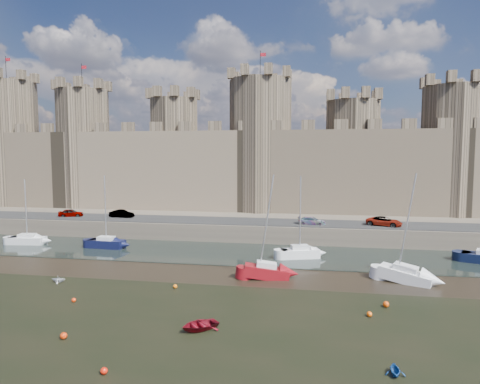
{
  "coord_description": "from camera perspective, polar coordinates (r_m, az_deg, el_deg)",
  "views": [
    {
      "loc": [
        11.7,
        -27.98,
        12.59
      ],
      "look_at": [
        2.95,
        22.0,
        8.01
      ],
      "focal_mm": 32.0,
      "sensor_mm": 36.0,
      "label": 1
    }
  ],
  "objects": [
    {
      "name": "castle",
      "position": [
        76.98,
        0.71,
        4.48
      ],
      "size": [
        108.5,
        11.0,
        29.0
      ],
      "color": "#42382B",
      "rests_on": "quay"
    },
    {
      "name": "buoy_5",
      "position": [
        35.75,
        16.89,
        -15.33
      ],
      "size": [
        0.43,
        0.43,
        0.43
      ],
      "primitive_type": "sphere",
      "color": "#FF5B0B",
      "rests_on": "ground"
    },
    {
      "name": "dinghy_5",
      "position": [
        27.71,
        19.95,
        -21.4
      ],
      "size": [
        1.12,
        1.29,
        0.68
      ],
      "primitive_type": "imported",
      "rotation": [
        1.57,
        0.0,
        -0.0
      ],
      "color": "#14448F",
      "rests_on": "ground"
    },
    {
      "name": "water_channel",
      "position": [
        54.73,
        -2.71,
        -8.1
      ],
      "size": [
        160.0,
        12.0,
        0.08
      ],
      "primitive_type": "cube",
      "color": "black",
      "rests_on": "ground"
    },
    {
      "name": "car_0",
      "position": [
        73.29,
        -21.62,
        -2.62
      ],
      "size": [
        4.0,
        2.5,
        1.27
      ],
      "primitive_type": "imported",
      "rotation": [
        0.0,
        0.0,
        1.86
      ],
      "color": "gray",
      "rests_on": "quay"
    },
    {
      "name": "seaweed_patch",
      "position": [
        27.9,
        -17.39,
        -21.9
      ],
      "size": [
        70.0,
        34.0,
        0.01
      ],
      "primitive_type": "cube",
      "color": "black",
      "rests_on": "ground"
    },
    {
      "name": "buoy_4",
      "position": [
        32.91,
        -22.46,
        -17.29
      ],
      "size": [
        0.48,
        0.48,
        0.48
      ],
      "primitive_type": "sphere",
      "color": "red",
      "rests_on": "ground"
    },
    {
      "name": "buoy_3",
      "position": [
        38.18,
        18.89,
        -13.98
      ],
      "size": [
        0.5,
        0.5,
        0.5
      ],
      "primitive_type": "sphere",
      "color": "#ED490A",
      "rests_on": "ground"
    },
    {
      "name": "buoy_1",
      "position": [
        41.33,
        -8.64,
        -12.34
      ],
      "size": [
        0.4,
        0.4,
        0.4
      ],
      "primitive_type": "sphere",
      "color": "orange",
      "rests_on": "ground"
    },
    {
      "name": "road",
      "position": [
        63.86,
        -0.75,
        -3.89
      ],
      "size": [
        160.0,
        7.0,
        0.1
      ],
      "primitive_type": "cube",
      "color": "black",
      "rests_on": "quay"
    },
    {
      "name": "sailboat_5",
      "position": [
        45.63,
        21.19,
        -10.21
      ],
      "size": [
        5.35,
        3.74,
        10.76
      ],
      "rotation": [
        0.0,
        0.0,
        -0.4
      ],
      "color": "white",
      "rests_on": "ground"
    },
    {
      "name": "car_1",
      "position": [
        69.71,
        -15.5,
        -2.83
      ],
      "size": [
        3.97,
        1.73,
        1.27
      ],
      "primitive_type": "imported",
      "rotation": [
        0.0,
        0.0,
        1.47
      ],
      "color": "gray",
      "rests_on": "quay"
    },
    {
      "name": "dinghy_3",
      "position": [
        46.16,
        -23.05,
        -10.63
      ],
      "size": [
        1.52,
        1.37,
        0.71
      ],
      "primitive_type": "imported",
      "rotation": [
        1.57,
        0.0,
        1.74
      ],
      "color": "silver",
      "rests_on": "ground"
    },
    {
      "name": "ground",
      "position": [
        32.83,
        -12.36,
        -17.51
      ],
      "size": [
        160.0,
        160.0,
        0.0
      ],
      "primitive_type": "plane",
      "color": "black",
      "rests_on": "ground"
    },
    {
      "name": "sailboat_0",
      "position": [
        66.47,
        -26.5,
        -5.67
      ],
      "size": [
        4.99,
        2.42,
        9.0
      ],
      "rotation": [
        0.0,
        0.0,
        0.12
      ],
      "color": "silver",
      "rests_on": "ground"
    },
    {
      "name": "car_2",
      "position": [
        61.57,
        9.56,
        -3.82
      ],
      "size": [
        3.97,
        1.94,
        1.11
      ],
      "primitive_type": "imported",
      "rotation": [
        0.0,
        0.0,
        1.47
      ],
      "color": "gray",
      "rests_on": "quay"
    },
    {
      "name": "sailboat_4",
      "position": [
        43.96,
        3.56,
        -10.45
      ],
      "size": [
        4.73,
        2.41,
        10.55
      ],
      "rotation": [
        0.0,
        0.0,
        0.15
      ],
      "color": "maroon",
      "rests_on": "ground"
    },
    {
      "name": "sailboat_2",
      "position": [
        52.28,
        7.97,
        -7.93
      ],
      "size": [
        4.9,
        3.08,
        9.87
      ],
      "rotation": [
        0.0,
        0.0,
        0.31
      ],
      "color": "white",
      "rests_on": "ground"
    },
    {
      "name": "dinghy_4",
      "position": [
        32.14,
        -5.42,
        -17.35
      ],
      "size": [
        3.49,
        3.52,
        0.6
      ],
      "primitive_type": "imported",
      "rotation": [
        1.57,
        0.0,
        5.52
      ],
      "color": "maroon",
      "rests_on": "ground"
    },
    {
      "name": "car_3",
      "position": [
        62.74,
        18.67,
        -3.75
      ],
      "size": [
        5.26,
        3.68,
        1.33
      ],
      "primitive_type": "imported",
      "rotation": [
        0.0,
        0.0,
        1.23
      ],
      "color": "gray",
      "rests_on": "quay"
    },
    {
      "name": "buoy_0",
      "position": [
        39.95,
        -21.28,
        -13.28
      ],
      "size": [
        0.38,
        0.38,
        0.38
      ],
      "primitive_type": "sphere",
      "color": "#FF350B",
      "rests_on": "ground"
    },
    {
      "name": "buoy_2",
      "position": [
        27.57,
        -17.67,
        -21.78
      ],
      "size": [
        0.42,
        0.42,
        0.42
      ],
      "primitive_type": "sphere",
      "color": "red",
      "rests_on": "ground"
    },
    {
      "name": "sailboat_1",
      "position": [
        59.92,
        -17.4,
        -6.46
      ],
      "size": [
        4.89,
        2.09,
        9.63
      ],
      "rotation": [
        0.0,
        0.0,
        -0.05
      ],
      "color": "black",
      "rests_on": "ground"
    },
    {
      "name": "quay",
      "position": [
        89.47,
        2.34,
        -2.13
      ],
      "size": [
        160.0,
        60.0,
        2.5
      ],
      "primitive_type": "cube",
      "color": "#4C443A",
      "rests_on": "ground"
    }
  ]
}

